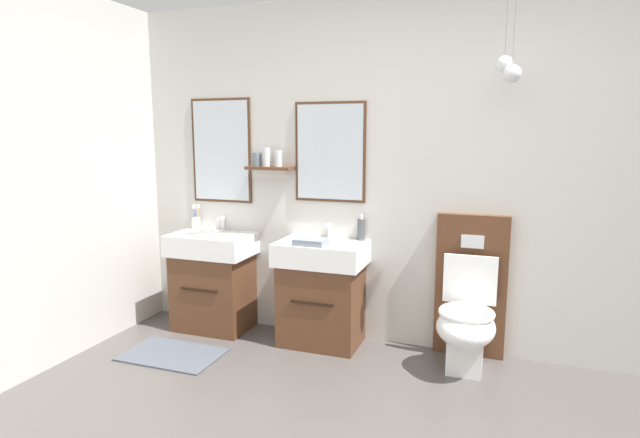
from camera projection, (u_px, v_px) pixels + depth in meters
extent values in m
cube|color=beige|center=(429.00, 175.00, 3.68)|extent=(4.79, 0.12, 2.50)
cube|color=#4C301E|center=(222.00, 151.00, 4.13)|extent=(0.52, 0.02, 0.82)
cube|color=silver|center=(221.00, 151.00, 4.12)|extent=(0.48, 0.01, 0.78)
cube|color=#4C301E|center=(330.00, 152.00, 3.83)|extent=(0.54, 0.02, 0.73)
cube|color=silver|center=(330.00, 152.00, 3.82)|extent=(0.50, 0.01, 0.69)
cube|color=#56331E|center=(270.00, 168.00, 3.93)|extent=(0.36, 0.14, 0.02)
cylinder|color=slate|center=(257.00, 159.00, 3.96)|extent=(0.07, 0.07, 0.10)
cylinder|color=silver|center=(267.00, 157.00, 3.92)|extent=(0.06, 0.06, 0.14)
cylinder|color=silver|center=(278.00, 158.00, 3.91)|extent=(0.06, 0.06, 0.12)
cylinder|color=gray|center=(508.00, 13.00, 3.12)|extent=(0.01, 0.01, 0.50)
sphere|color=silver|center=(505.00, 65.00, 3.16)|extent=(0.11, 0.11, 0.11)
cylinder|color=gray|center=(516.00, 16.00, 3.04)|extent=(0.01, 0.01, 0.56)
sphere|color=silver|center=(512.00, 74.00, 3.09)|extent=(0.11, 0.11, 0.11)
cube|color=#474C56|center=(173.00, 354.00, 3.66)|extent=(0.68, 0.44, 0.01)
cube|color=#56331E|center=(214.00, 291.00, 4.15)|extent=(0.57, 0.42, 0.60)
cube|color=black|center=(199.00, 290.00, 3.93)|extent=(0.31, 0.01, 0.02)
cube|color=white|center=(213.00, 244.00, 4.09)|extent=(0.64, 0.45, 0.16)
cube|color=silver|center=(210.00, 236.00, 4.05)|extent=(0.40, 0.25, 0.03)
cylinder|color=silver|center=(223.00, 223.00, 4.23)|extent=(0.03, 0.03, 0.11)
cylinder|color=silver|center=(220.00, 218.00, 4.17)|extent=(0.02, 0.11, 0.02)
cube|color=#56331E|center=(322.00, 304.00, 3.84)|extent=(0.57, 0.42, 0.60)
cube|color=black|center=(311.00, 303.00, 3.63)|extent=(0.31, 0.01, 0.02)
cube|color=white|center=(322.00, 253.00, 3.78)|extent=(0.64, 0.45, 0.16)
cube|color=silver|center=(320.00, 245.00, 3.74)|extent=(0.40, 0.25, 0.03)
cylinder|color=silver|center=(330.00, 230.00, 3.92)|extent=(0.03, 0.03, 0.11)
cylinder|color=silver|center=(327.00, 225.00, 3.86)|extent=(0.02, 0.11, 0.02)
cube|color=#56331E|center=(471.00, 285.00, 3.62)|extent=(0.48, 0.10, 1.00)
cube|color=silver|center=(472.00, 242.00, 3.52)|extent=(0.15, 0.01, 0.09)
cube|color=white|center=(466.00, 344.00, 3.43)|extent=(0.22, 0.30, 0.34)
ellipsoid|color=white|center=(466.00, 327.00, 3.33)|extent=(0.37, 0.46, 0.24)
torus|color=white|center=(466.00, 313.00, 3.31)|extent=(0.35, 0.35, 0.04)
cube|color=white|center=(470.00, 279.00, 3.49)|extent=(0.35, 0.03, 0.33)
cylinder|color=silver|center=(196.00, 223.00, 4.28)|extent=(0.07, 0.07, 0.09)
cylinder|color=yellow|center=(197.00, 216.00, 4.26)|extent=(0.04, 0.02, 0.17)
cube|color=white|center=(198.00, 206.00, 4.24)|extent=(0.02, 0.02, 0.03)
cylinder|color=purple|center=(196.00, 216.00, 4.28)|extent=(0.03, 0.03, 0.17)
cube|color=white|center=(195.00, 206.00, 4.28)|extent=(0.02, 0.02, 0.03)
cylinder|color=#2D84DB|center=(194.00, 217.00, 4.26)|extent=(0.02, 0.03, 0.16)
cube|color=white|center=(194.00, 207.00, 4.26)|extent=(0.01, 0.02, 0.03)
cylinder|color=#4C4C51|center=(361.00, 230.00, 3.81)|extent=(0.06, 0.06, 0.16)
cylinder|color=silver|center=(361.00, 217.00, 3.80)|extent=(0.02, 0.02, 0.04)
cube|color=gray|center=(311.00, 242.00, 3.66)|extent=(0.22, 0.16, 0.04)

